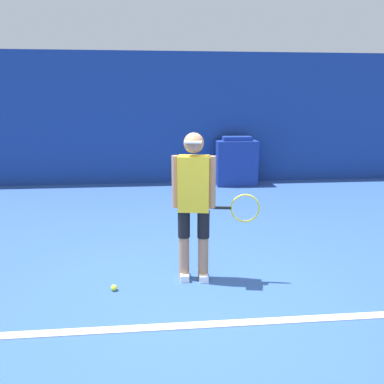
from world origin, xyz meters
name	(u,v)px	position (x,y,z in m)	size (l,w,h in m)	color
ground_plane	(196,299)	(0.00, 0.00, 0.00)	(24.00, 24.00, 0.00)	#2D5193
back_wall	(172,119)	(0.00, 5.67, 1.56)	(24.00, 0.10, 3.11)	navy
court_baseline	(201,325)	(0.00, -0.48, 0.01)	(21.60, 0.10, 0.01)	white
tennis_player	(195,201)	(0.04, 0.46, 0.94)	(0.96, 0.31, 1.69)	#A37556
tennis_ball	(114,288)	(-0.87, 0.26, 0.03)	(0.07, 0.07, 0.07)	#D1E533
covered_chair	(236,162)	(1.52, 5.28, 0.56)	(0.96, 0.58, 1.17)	navy
water_bottle	(208,181)	(0.82, 5.14, 0.13)	(0.07, 0.07, 0.27)	#33ADD6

